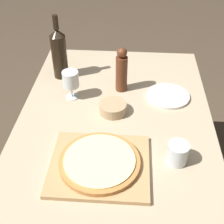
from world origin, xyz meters
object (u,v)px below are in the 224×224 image
object	(u,v)px
pepper_mill	(122,71)
small_bowl	(113,108)
pizza	(100,161)
wine_glass	(71,80)
wine_bottle	(59,53)

from	to	relation	value
pepper_mill	small_bowl	xyz separation A→B (m)	(-0.03, -0.19, -0.09)
pizza	wine_glass	world-z (taller)	wine_glass
wine_bottle	pepper_mill	world-z (taller)	wine_bottle
pizza	pepper_mill	distance (m)	0.54
pepper_mill	small_bowl	distance (m)	0.21
wine_glass	small_bowl	bearing A→B (deg)	-26.54
pizza	wine_glass	xyz separation A→B (m)	(-0.18, 0.45, 0.07)
wine_glass	wine_bottle	bearing A→B (deg)	115.40
pizza	wine_glass	size ratio (longest dim) A/B	2.14
wine_glass	small_bowl	distance (m)	0.25
wine_glass	pepper_mill	bearing A→B (deg)	19.52
pizza	small_bowl	xyz separation A→B (m)	(0.03, 0.34, -0.01)
pizza	wine_glass	distance (m)	0.49
wine_bottle	wine_glass	world-z (taller)	wine_bottle
pepper_mill	wine_glass	bearing A→B (deg)	-160.48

